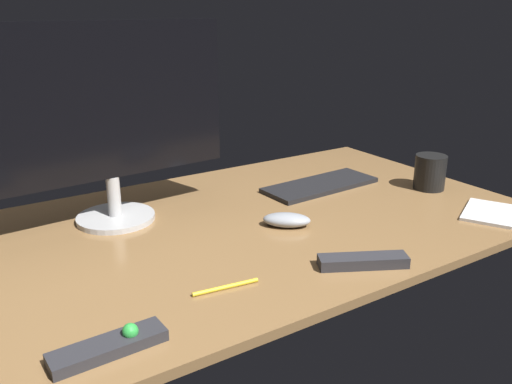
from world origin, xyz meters
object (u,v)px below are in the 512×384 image
object	(u,v)px
monitor	(106,113)
pen	(226,287)
media_remote	(110,345)
computer_mouse	(287,220)
tv_remote	(363,261)
keyboard	(320,185)
coffee_mug	(430,172)
notepad	(490,213)

from	to	relation	value
monitor	pen	world-z (taller)	monitor
media_remote	pen	xyz separation A→B (cm)	(24.38, 7.04, -0.68)
pen	computer_mouse	bearing A→B (deg)	41.00
media_remote	tv_remote	distance (cm)	52.50
keyboard	tv_remote	distance (cm)	50.34
monitor	pen	size ratio (longest dim) A/B	4.56
coffee_mug	keyboard	bearing A→B (deg)	145.03
keyboard	pen	world-z (taller)	keyboard
monitor	media_remote	bearing A→B (deg)	-113.33
tv_remote	pen	world-z (taller)	tv_remote
monitor	pen	bearing A→B (deg)	-86.04
tv_remote	monitor	bearing A→B (deg)	150.82
media_remote	computer_mouse	bearing A→B (deg)	24.26
tv_remote	coffee_mug	bearing A→B (deg)	54.49
keyboard	coffee_mug	bearing A→B (deg)	-37.85
monitor	computer_mouse	world-z (taller)	monitor
monitor	tv_remote	xyz separation A→B (cm)	(33.97, -51.61, -25.54)
computer_mouse	tv_remote	xyz separation A→B (cm)	(0.70, -25.42, -0.48)
computer_mouse	pen	bearing A→B (deg)	-106.47
notepad	computer_mouse	bearing A→B (deg)	155.56
keyboard	tv_remote	size ratio (longest dim) A/B	1.91
keyboard	media_remote	bearing A→B (deg)	-153.42
tv_remote	keyboard	bearing A→B (deg)	87.92
notepad	pen	bearing A→B (deg)	177.28
computer_mouse	monitor	bearing A→B (deg)	-178.35
computer_mouse	coffee_mug	bearing A→B (deg)	40.26
computer_mouse	coffee_mug	size ratio (longest dim) A/B	1.15
keyboard	media_remote	xyz separation A→B (cm)	(-77.32, -43.67, 0.43)
tv_remote	coffee_mug	world-z (taller)	coffee_mug
computer_mouse	media_remote	bearing A→B (deg)	-114.11
monitor	computer_mouse	xyz separation A→B (cm)	(33.27, -26.19, -25.06)
monitor	keyboard	distance (cm)	64.77
media_remote	tv_remote	xyz separation A→B (cm)	(52.50, -0.12, 0.06)
monitor	tv_remote	size ratio (longest dim) A/B	3.30
coffee_mug	tv_remote	bearing A→B (deg)	-152.98
media_remote	pen	world-z (taller)	media_remote
monitor	media_remote	xyz separation A→B (cm)	(-18.53, -51.49, -25.60)
keyboard	media_remote	size ratio (longest dim) A/B	1.93
media_remote	notepad	world-z (taller)	media_remote
coffee_mug	notepad	world-z (taller)	coffee_mug
pen	coffee_mug	bearing A→B (deg)	20.65
monitor	media_remote	distance (cm)	60.42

